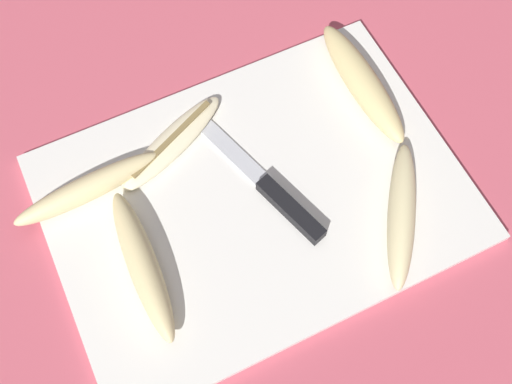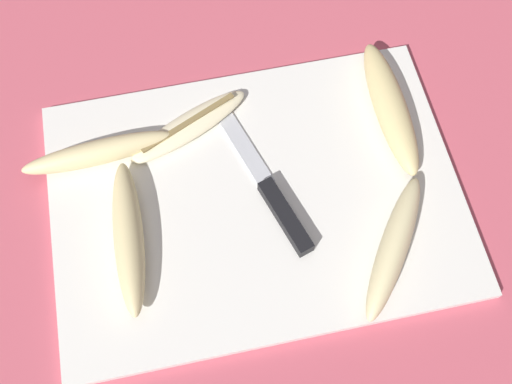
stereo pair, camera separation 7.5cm
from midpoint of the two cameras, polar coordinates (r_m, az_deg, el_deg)
The scene contains 8 objects.
ground_plane at distance 0.77m, azimuth -2.77°, elevation -0.98°, with size 4.00×4.00×0.00m, color #C65160.
cutting_board at distance 0.76m, azimuth -2.79°, elevation -0.80°, with size 0.52×0.37×0.01m.
knife at distance 0.75m, azimuth -0.54°, elevation -1.04°, with size 0.09×0.22×0.02m.
banana_ripe_center at distance 0.78m, azimuth -18.35°, elevation 0.05°, with size 0.20×0.05×0.03m.
banana_mellow_near at distance 0.73m, azimuth -13.69°, elevation -7.04°, with size 0.04×0.20×0.04m.
banana_soft_right at distance 0.74m, azimuth 10.93°, elevation -2.38°, with size 0.14×0.18×0.04m.
banana_bright_far at distance 0.80m, azimuth -10.65°, elevation 4.39°, with size 0.18×0.11×0.02m.
banana_spotted_left at distance 0.83m, azimuth 7.53°, elevation 10.09°, with size 0.04×0.21×0.04m.
Camera 1 is at (-0.13, -0.28, 0.71)m, focal length 42.00 mm.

